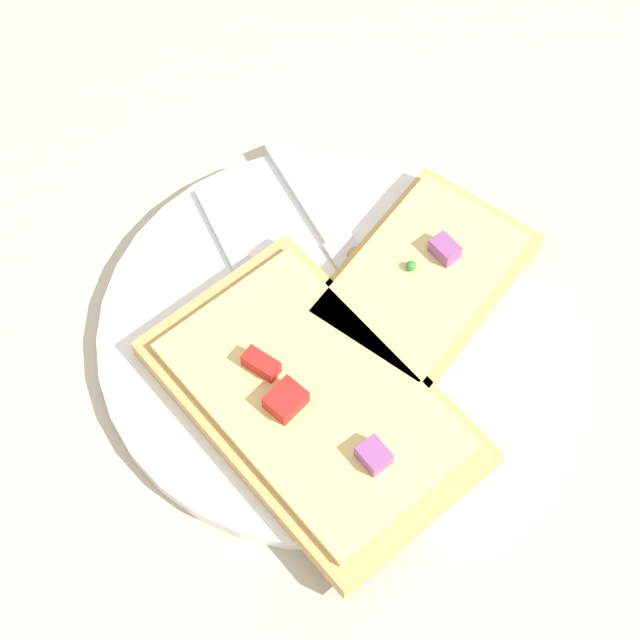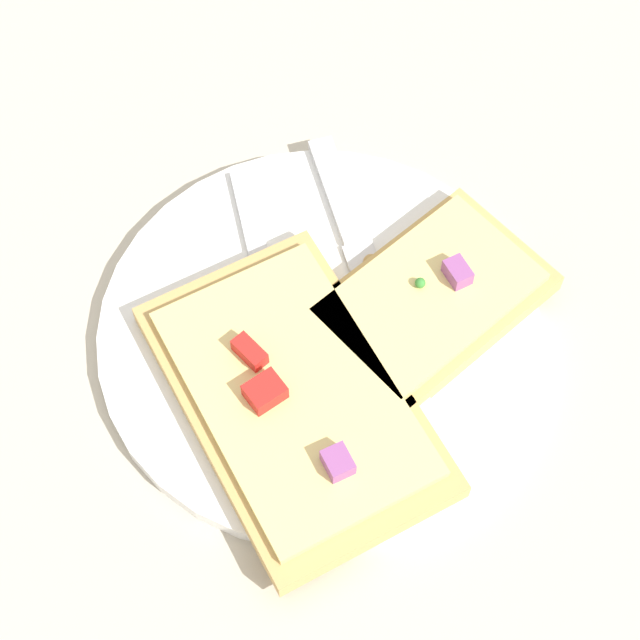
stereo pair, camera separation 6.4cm
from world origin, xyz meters
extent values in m
plane|color=#BCB29E|center=(0.00, 0.00, 0.00)|extent=(4.00, 4.00, 0.00)
cylinder|color=white|center=(0.00, 0.00, 0.01)|extent=(0.27, 0.27, 0.01)
cube|color=silver|center=(0.01, 0.07, 0.01)|extent=(0.08, 0.11, 0.01)
cube|color=silver|center=(-0.04, -0.01, 0.01)|extent=(0.05, 0.06, 0.01)
cube|color=silver|center=(-0.07, -0.03, 0.01)|extent=(0.02, 0.02, 0.00)
cube|color=silver|center=(-0.06, -0.03, 0.01)|extent=(0.02, 0.02, 0.00)
cube|color=silver|center=(-0.05, -0.04, 0.01)|extent=(0.02, 0.02, 0.00)
cube|color=silver|center=(-0.05, -0.04, 0.01)|extent=(0.02, 0.02, 0.00)
cube|color=silver|center=(0.08, 0.06, 0.01)|extent=(0.06, 0.08, 0.01)
cube|color=silver|center=(0.02, -0.04, 0.01)|extent=(0.09, 0.13, 0.00)
cube|color=tan|center=(-0.05, -0.02, 0.02)|extent=(0.18, 0.22, 0.01)
cube|color=#E5CC7A|center=(-0.05, -0.02, 0.03)|extent=(0.16, 0.19, 0.01)
cube|color=red|center=(-0.06, -0.01, 0.04)|extent=(0.02, 0.02, 0.01)
cube|color=#934C8E|center=(-0.07, -0.07, 0.04)|extent=(0.02, 0.02, 0.01)
cube|color=red|center=(-0.05, 0.01, 0.04)|extent=(0.01, 0.02, 0.01)
cube|color=tan|center=(0.05, -0.04, 0.02)|extent=(0.15, 0.10, 0.01)
cube|color=#E5CC7A|center=(0.05, -0.04, 0.03)|extent=(0.13, 0.09, 0.01)
sphere|color=#388433|center=(0.05, -0.03, 0.04)|extent=(0.01, 0.01, 0.01)
cube|color=#934C8E|center=(0.07, -0.04, 0.04)|extent=(0.02, 0.02, 0.01)
sphere|color=tan|center=(0.05, 0.01, 0.02)|extent=(0.01, 0.01, 0.01)
sphere|color=tan|center=(-0.02, 0.00, 0.02)|extent=(0.01, 0.01, 0.01)
sphere|color=tan|center=(0.00, 0.00, 0.01)|extent=(0.01, 0.01, 0.01)
sphere|color=tan|center=(-0.06, 0.02, 0.02)|extent=(0.01, 0.01, 0.01)
camera|label=1|loc=(-0.27, -0.16, 0.58)|focal=60.00mm
camera|label=2|loc=(-0.23, -0.21, 0.58)|focal=60.00mm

